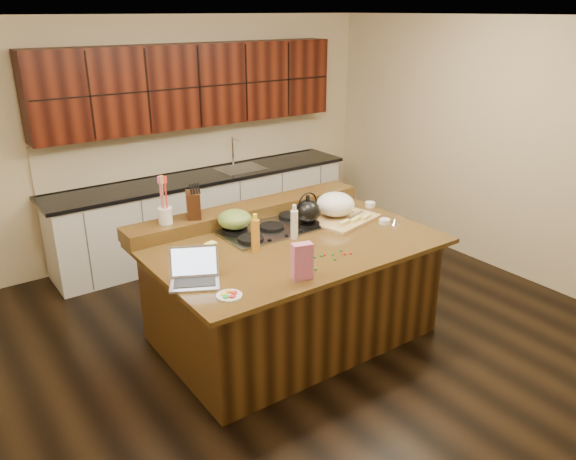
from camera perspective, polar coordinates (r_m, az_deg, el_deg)
room at (r=4.61m, az=0.36°, el=3.86°), size 5.52×5.02×2.72m
island at (r=4.95m, az=0.34°, el=-5.95°), size 2.40×1.60×0.92m
back_ledge at (r=5.28m, az=-4.09°, el=1.91°), size 2.40×0.30×0.12m
cooktop at (r=4.98m, az=-1.67°, el=0.17°), size 0.92×0.52×0.05m
back_counter at (r=6.70m, az=-8.77°, el=6.00°), size 3.70×0.66×2.40m
kettle at (r=5.00m, az=2.01°, el=1.90°), size 0.28×0.28×0.21m
green_bowl at (r=4.90m, az=-5.45°, el=1.09°), size 0.32×0.32×0.16m
laptop at (r=4.09m, az=-9.49°, el=-4.35°), size 0.44×0.41×0.24m
oil_bottle at (r=4.51m, az=-3.33°, el=-0.58°), size 0.08×0.08×0.27m
vinegar_bottle at (r=4.76m, az=0.64°, el=0.56°), size 0.08×0.08×0.25m
wooden_tray at (r=5.23m, az=5.04°, el=2.28°), size 0.70×0.58×0.25m
ramekin_a at (r=5.20m, az=9.78°, el=0.87°), size 0.12×0.12×0.04m
ramekin_b at (r=5.63m, az=8.34°, el=2.59°), size 0.13×0.13×0.04m
ramekin_c at (r=5.40m, az=6.22°, el=1.85°), size 0.10×0.10×0.04m
strainer_bowl at (r=5.52m, az=4.51°, el=2.62°), size 0.27×0.27×0.09m
kitchen_timer at (r=5.19m, az=10.83°, el=0.93°), size 0.10×0.10×0.07m
pink_bag at (r=4.05m, az=1.44°, el=-3.19°), size 0.16×0.11×0.27m
candy_plate at (r=3.88m, az=-5.99°, el=-6.65°), size 0.20×0.20×0.01m
package_box at (r=4.45m, az=-7.85°, el=-2.07°), size 0.11×0.09×0.13m
utensil_crock at (r=4.89m, az=-12.36°, el=1.43°), size 0.12×0.12×0.14m
knife_block at (r=4.98m, az=-9.60°, el=2.56°), size 0.18×0.22×0.23m
gumdrop_0 at (r=4.50m, az=5.79°, el=-2.44°), size 0.02×0.02×0.02m
gumdrop_1 at (r=4.40m, az=4.79°, el=-2.97°), size 0.02×0.02×0.02m
gumdrop_2 at (r=4.34m, az=1.95°, el=-3.28°), size 0.02×0.02×0.02m
gumdrop_3 at (r=4.57m, az=5.41°, el=-2.06°), size 0.02×0.02×0.02m
gumdrop_4 at (r=4.18m, az=2.30°, el=-4.27°), size 0.02×0.02×0.02m
gumdrop_5 at (r=4.43m, az=2.70°, el=-2.74°), size 0.02×0.02×0.02m
gumdrop_6 at (r=4.34m, az=0.61°, el=-3.28°), size 0.02×0.02×0.02m
gumdrop_7 at (r=4.49m, az=4.52°, el=-2.46°), size 0.02×0.02×0.02m
gumdrop_8 at (r=4.34m, az=0.83°, el=-3.29°), size 0.02×0.02×0.02m
gumdrop_9 at (r=4.46m, az=3.43°, el=-2.61°), size 0.02×0.02×0.02m
gumdrop_10 at (r=4.52m, az=6.37°, el=-2.37°), size 0.02×0.02×0.02m
gumdrop_11 at (r=4.23m, az=2.80°, el=-3.99°), size 0.02×0.02×0.02m
gumdrop_12 at (r=4.47m, az=3.74°, el=-2.53°), size 0.02×0.02×0.02m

